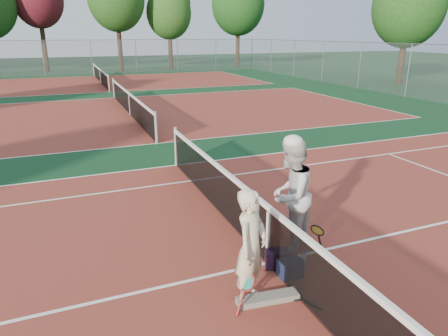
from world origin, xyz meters
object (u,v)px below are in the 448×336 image
Objects in this scene: sports_bag_purple at (277,259)px; player_a at (251,247)px; sports_bag_navy at (290,268)px; water_bottle at (303,263)px; racket_spare at (293,295)px; racket_red at (247,290)px; racket_black_held at (317,238)px; net_main at (268,235)px; player_b at (290,195)px.

player_a is at bearing -141.93° from sports_bag_purple.
sports_bag_navy is 1.18× the size of water_bottle.
racket_spare is at bearing -133.98° from water_bottle.
racket_red is 1.92m from racket_black_held.
racket_black_held is 1.77× the size of water_bottle.
net_main is 30.97× the size of sports_bag_navy.
sports_bag_purple reaches higher than sports_bag_navy.
net_main is 0.82m from player_b.
racket_red is 1.29m from water_bottle.
sports_bag_navy is (0.81, 0.28, -0.69)m from player_a.
racket_black_held is 0.88× the size of racket_spare.
racket_black_held is 1.50× the size of sports_bag_navy.
player_b is 6.50× the size of water_bottle.
net_main is 1.04m from player_a.
player_a reaches higher than racket_spare.
player_a is 1.18m from sports_bag_purple.
racket_spare is 2.00× the size of water_bottle.
sports_bag_navy is at bearing -3.00° from racket_black_held.
player_b is (0.59, 0.35, 0.46)m from net_main.
racket_black_held is at bearing -4.05° from racket_red.
racket_spare is (-0.99, -0.90, -0.25)m from racket_black_held.
player_a is 0.59m from racket_red.
sports_bag_purple is at bearing 8.72° from racket_red.
net_main is 30.26× the size of sports_bag_purple.
water_bottle is at bearing -23.02° from player_a.
player_b is at bearing 30.74° from net_main.
player_b is at bearing 10.81° from racket_red.
player_b is at bearing 62.03° from sports_bag_navy.
player_a is 3.08× the size of racket_red.
player_a is 1.66m from player_b.
racket_red is 1.02× the size of racket_black_held.
water_bottle is at bearing 10.55° from sports_bag_navy.
racket_spare is 1.69× the size of sports_bag_navy.
player_b reaches higher than player_a.
player_b is at bearing 77.93° from water_bottle.
net_main is at bearing 108.89° from sports_bag_navy.
player_b is 1.69m from racket_spare.
water_bottle reaches higher than racket_spare.
sports_bag_purple is (0.10, -0.15, -0.36)m from net_main.
player_a is at bearing -161.00° from sports_bag_navy.
player_b is at bearing 45.46° from sports_bag_purple.
racket_black_held is at bearing 99.74° from player_b.
racket_red is 0.77m from racket_spare.
water_bottle is at bearing -9.90° from racket_red.
racket_black_held is 1.46× the size of sports_bag_purple.
racket_spare is 0.50m from sports_bag_navy.
player_a is at bearing -163.02° from water_bottle.
player_b reaches higher than racket_red.
racket_black_held is at bearing 30.55° from sports_bag_navy.
racket_red is 1.48× the size of sports_bag_purple.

